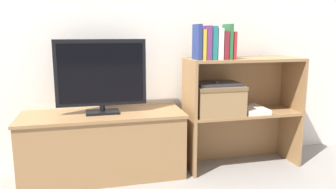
{
  "coord_description": "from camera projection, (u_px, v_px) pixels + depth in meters",
  "views": [
    {
      "loc": [
        -0.53,
        -2.0,
        0.99
      ],
      "look_at": [
        0.0,
        0.16,
        0.57
      ],
      "focal_mm": 35.0,
      "sensor_mm": 36.0,
      "label": 1
    }
  ],
  "objects": [
    {
      "name": "bookshelf_upper_tier",
      "position": [
        240.0,
        76.0,
        2.43
      ],
      "size": [
        0.84,
        0.32,
        0.39
      ],
      "color": "olive",
      "rests_on": "bookshelf_lower_tier"
    },
    {
      "name": "tv",
      "position": [
        101.0,
        75.0,
        2.17
      ],
      "size": [
        0.6,
        0.14,
        0.49
      ],
      "color": "black",
      "rests_on": "tv_stand"
    },
    {
      "name": "book_navy",
      "position": [
        197.0,
        42.0,
        2.19
      ],
      "size": [
        0.03,
        0.14,
        0.24
      ],
      "color": "navy",
      "rests_on": "bookshelf_upper_tier"
    },
    {
      "name": "book_maroon",
      "position": [
        223.0,
        45.0,
        2.24
      ],
      "size": [
        0.03,
        0.14,
        0.19
      ],
      "color": "maroon",
      "rests_on": "bookshelf_upper_tier"
    },
    {
      "name": "storage_basket_left",
      "position": [
        217.0,
        98.0,
        2.34
      ],
      "size": [
        0.35,
        0.28,
        0.21
      ],
      "color": "#937047",
      "rests_on": "bookshelf_lower_tier"
    },
    {
      "name": "book_plum",
      "position": [
        206.0,
        43.0,
        2.2
      ],
      "size": [
        0.03,
        0.16,
        0.23
      ],
      "color": "#6B2D66",
      "rests_on": "bookshelf_upper_tier"
    },
    {
      "name": "magazine_stack",
      "position": [
        252.0,
        109.0,
        2.42
      ],
      "size": [
        0.18,
        0.27,
        0.03
      ],
      "color": "silver",
      "rests_on": "bookshelf_lower_tier"
    },
    {
      "name": "tv_stand",
      "position": [
        104.0,
        145.0,
        2.26
      ],
      "size": [
        1.1,
        0.42,
        0.45
      ],
      "color": "olive",
      "rests_on": "ground_plane"
    },
    {
      "name": "book_crimson",
      "position": [
        232.0,
        45.0,
        2.25
      ],
      "size": [
        0.02,
        0.13,
        0.19
      ],
      "color": "#B22328",
      "rests_on": "bookshelf_upper_tier"
    },
    {
      "name": "book_teal",
      "position": [
        211.0,
        43.0,
        2.21
      ],
      "size": [
        0.04,
        0.14,
        0.22
      ],
      "color": "#1E7075",
      "rests_on": "bookshelf_upper_tier"
    },
    {
      "name": "book_mustard",
      "position": [
        201.0,
        45.0,
        2.2
      ],
      "size": [
        0.02,
        0.16,
        0.2
      ],
      "color": "gold",
      "rests_on": "bookshelf_upper_tier"
    },
    {
      "name": "wall_back",
      "position": [
        159.0,
        3.0,
        2.4
      ],
      "size": [
        10.0,
        0.05,
        2.4
      ],
      "color": "silver",
      "rests_on": "ground_plane"
    },
    {
      "name": "ground_plane",
      "position": [
        174.0,
        181.0,
        2.22
      ],
      "size": [
        16.0,
        16.0,
        0.0
      ],
      "primitive_type": "plane",
      "color": "gray"
    },
    {
      "name": "book_ivory",
      "position": [
        217.0,
        44.0,
        2.22
      ],
      "size": [
        0.04,
        0.14,
        0.21
      ],
      "color": "silver",
      "rests_on": "bookshelf_upper_tier"
    },
    {
      "name": "bookshelf_lower_tier",
      "position": [
        238.0,
        128.0,
        2.5
      ],
      "size": [
        0.84,
        0.32,
        0.41
      ],
      "color": "olive",
      "rests_on": "ground_plane"
    },
    {
      "name": "book_forest",
      "position": [
        228.0,
        42.0,
        2.24
      ],
      "size": [
        0.02,
        0.14,
        0.24
      ],
      "color": "#286638",
      "rests_on": "bookshelf_upper_tier"
    },
    {
      "name": "laptop",
      "position": [
        217.0,
        84.0,
        2.32
      ],
      "size": [
        0.31,
        0.21,
        0.02
      ],
      "color": "#2D2D33",
      "rests_on": "storage_basket_left"
    }
  ]
}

